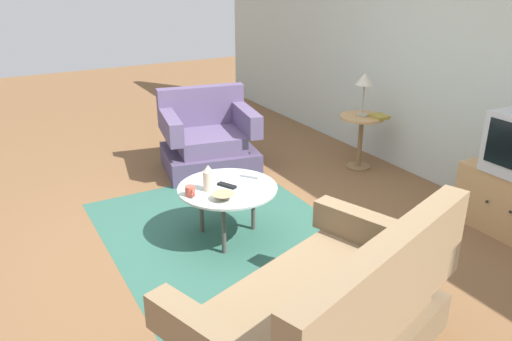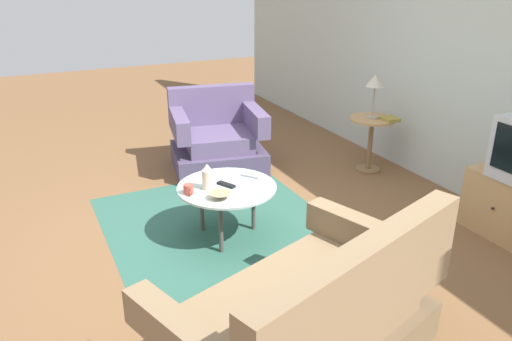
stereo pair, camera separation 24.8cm
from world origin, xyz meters
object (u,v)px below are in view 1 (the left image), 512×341
at_px(side_table, 361,131).
at_px(bowl, 223,197).
at_px(armchair, 208,142).
at_px(tv_remote_dark, 227,185).
at_px(tv_remote_silver, 250,176).
at_px(couch, 324,320).
at_px(coffee_table, 227,191).
at_px(book, 380,116).
at_px(mug, 190,191).
at_px(table_lamp, 365,82).
at_px(vase, 208,178).

distance_m(side_table, bowl, 2.24).
bearing_deg(armchair, tv_remote_dark, 81.90).
height_order(bowl, tv_remote_silver, bowl).
distance_m(tv_remote_dark, tv_remote_silver, 0.26).
xyz_separation_m(couch, tv_remote_silver, (-1.61, 0.43, 0.17)).
height_order(coffee_table, book, book).
height_order(mug, book, book).
relative_size(bowl, tv_remote_silver, 1.12).
relative_size(tv_remote_dark, tv_remote_silver, 1.08).
distance_m(coffee_table, mug, 0.33).
height_order(side_table, bowl, side_table).
xyz_separation_m(armchair, couch, (3.01, -0.68, -0.01)).
distance_m(table_lamp, mug, 2.40).
bearing_deg(side_table, mug, -73.31).
distance_m(armchair, side_table, 1.66).
xyz_separation_m(side_table, bowl, (0.86, -2.07, 0.05)).
xyz_separation_m(table_lamp, mug, (0.68, -2.25, -0.47)).
bearing_deg(coffee_table, armchair, 161.22).
xyz_separation_m(vase, mug, (0.03, -0.17, -0.06)).
distance_m(coffee_table, table_lamp, 2.12).
bearing_deg(table_lamp, mug, -73.28).
distance_m(tv_remote_dark, book, 2.12).
bearing_deg(couch, mug, 76.72).
bearing_deg(coffee_table, side_table, 108.97).
xyz_separation_m(coffee_table, bowl, (0.19, -0.13, 0.06)).
distance_m(coffee_table, tv_remote_dark, 0.05).
bearing_deg(vase, mug, -80.25).
distance_m(couch, tv_remote_silver, 1.68).
relative_size(vase, book, 1.07).
bearing_deg(vase, coffee_table, 82.97).
distance_m(side_table, vase, 2.20).
xyz_separation_m(coffee_table, vase, (-0.02, -0.15, 0.14)).
xyz_separation_m(mug, tv_remote_silver, (-0.10, 0.57, -0.03)).
height_order(table_lamp, tv_remote_dark, table_lamp).
bearing_deg(couch, bowl, 69.36).
distance_m(mug, bowl, 0.26).
bearing_deg(vase, tv_remote_silver, 99.49).
distance_m(couch, bowl, 1.35).
relative_size(vase, tv_remote_silver, 1.37).
relative_size(table_lamp, vase, 2.19).
distance_m(armchair, table_lamp, 1.78).
distance_m(mug, tv_remote_silver, 0.58).
xyz_separation_m(armchair, tv_remote_silver, (1.40, -0.25, 0.16)).
bearing_deg(table_lamp, tv_remote_dark, -71.17).
bearing_deg(tv_remote_silver, book, -114.40).
bearing_deg(bowl, tv_remote_dark, 146.88).
relative_size(mug, bowl, 0.70).
relative_size(tv_remote_dark, book, 0.85).
height_order(couch, bowl, couch).
height_order(armchair, side_table, armchair).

